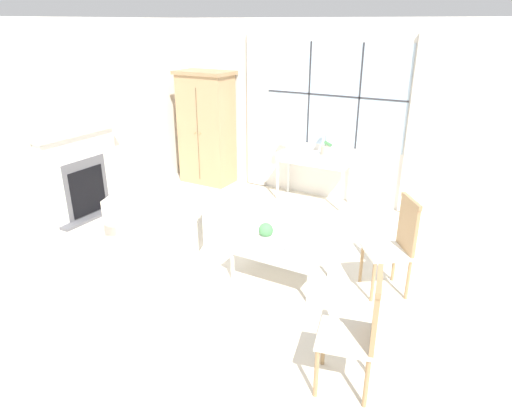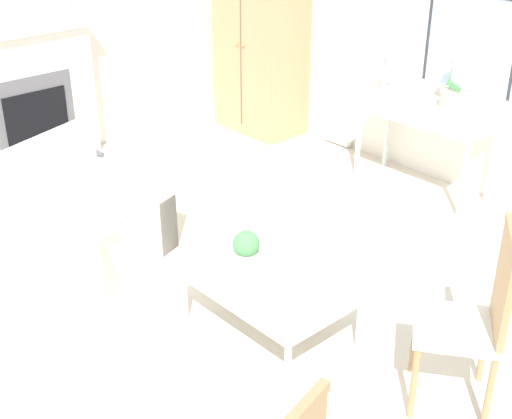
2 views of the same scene
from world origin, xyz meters
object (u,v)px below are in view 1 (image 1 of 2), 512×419
(coffee_table, at_px, (282,249))
(armoire, at_px, (207,128))
(console_table, at_px, (315,160))
(pillar_candle, at_px, (289,249))
(side_chair_wooden, at_px, (397,241))
(armchair_upholstered, at_px, (155,236))
(fireplace, at_px, (80,170))
(table_lamp, at_px, (289,126))
(accent_chair_wooden, at_px, (360,327))
(potted_plant_small, at_px, (266,233))
(potted_orchid, at_px, (326,143))

(coffee_table, bearing_deg, armoire, 138.33)
(console_table, relative_size, pillar_candle, 9.81)
(armoire, bearing_deg, side_chair_wooden, -27.68)
(armchair_upholstered, xyz_separation_m, coffee_table, (1.60, 0.31, 0.09))
(fireplace, distance_m, side_chair_wooden, 4.59)
(table_lamp, bearing_deg, armchair_upholstered, -100.37)
(accent_chair_wooden, relative_size, potted_plant_small, 4.40)
(table_lamp, height_order, armchair_upholstered, table_lamp)
(fireplace, bearing_deg, side_chair_wooden, 2.61)
(potted_plant_small, bearing_deg, console_table, 100.44)
(accent_chair_wooden, bearing_deg, potted_orchid, 115.68)
(potted_plant_small, xyz_separation_m, pillar_candle, (0.34, -0.11, -0.07))
(armchair_upholstered, relative_size, side_chair_wooden, 1.04)
(accent_chair_wooden, bearing_deg, table_lamp, 123.36)
(table_lamp, distance_m, armchair_upholstered, 2.92)
(side_chair_wooden, distance_m, coffee_table, 1.25)
(fireplace, height_order, accent_chair_wooden, fireplace)
(fireplace, xyz_separation_m, table_lamp, (2.31, 2.23, 0.48))
(side_chair_wooden, relative_size, pillar_candle, 8.89)
(console_table, height_order, armchair_upholstered, armchair_upholstered)
(potted_orchid, relative_size, side_chair_wooden, 0.49)
(potted_orchid, height_order, armchair_upholstered, potted_orchid)
(coffee_table, relative_size, pillar_candle, 8.59)
(fireplace, relative_size, potted_orchid, 3.92)
(console_table, bearing_deg, fireplace, -140.75)
(armoire, relative_size, coffee_table, 1.90)
(table_lamp, distance_m, coffee_table, 2.78)
(accent_chair_wooden, bearing_deg, side_chair_wooden, 94.12)
(console_table, bearing_deg, potted_plant_small, -79.56)
(side_chair_wooden, bearing_deg, potted_orchid, 128.23)
(armoire, relative_size, pillar_candle, 16.33)
(armchair_upholstered, distance_m, coffee_table, 1.64)
(fireplace, height_order, coffee_table, fireplace)
(table_lamp, bearing_deg, fireplace, -135.99)
(armoire, bearing_deg, pillar_candle, -41.58)
(console_table, bearing_deg, armoire, -179.73)
(potted_orchid, height_order, pillar_candle, potted_orchid)
(armoire, xyz_separation_m, armchair_upholstered, (1.13, -2.74, -0.70))
(accent_chair_wooden, distance_m, coffee_table, 1.77)
(potted_plant_small, bearing_deg, armchair_upholstered, -168.02)
(table_lamp, height_order, accent_chair_wooden, table_lamp)
(armoire, xyz_separation_m, pillar_candle, (2.88, -2.55, -0.52))
(coffee_table, bearing_deg, accent_chair_wooden, -43.43)
(side_chair_wooden, xyz_separation_m, coffee_table, (-1.16, -0.39, -0.22))
(armchair_upholstered, bearing_deg, armoire, 112.35)
(fireplace, xyz_separation_m, coffee_table, (3.42, -0.18, -0.35))
(armchair_upholstered, xyz_separation_m, potted_plant_small, (1.41, 0.30, 0.25))
(armchair_upholstered, distance_m, side_chair_wooden, 2.87)
(table_lamp, distance_m, pillar_candle, 2.92)
(fireplace, bearing_deg, armoire, 73.03)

